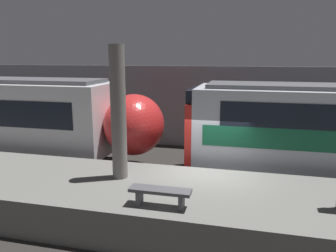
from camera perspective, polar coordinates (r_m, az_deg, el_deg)
The scene contains 5 objects.
ground_plane at distance 11.18m, azimuth 6.80°, elevation -12.40°, with size 120.00×120.00×0.00m, color #282623.
platform at distance 9.32m, azimuth 5.46°, elevation -14.01°, with size 40.00×3.64×1.05m.
station_rear_barrier at distance 16.58m, azimuth 9.63°, elevation 3.07°, with size 50.00×0.15×4.14m.
support_pillar_near at distance 9.56m, azimuth -8.63°, elevation 2.20°, with size 0.45×0.45×3.89m.
platform_bench at distance 8.03m, azimuth -1.37°, elevation -11.62°, with size 1.50×0.40×0.45m.
Camera 1 is at (1.14, -10.12, 4.61)m, focal length 35.00 mm.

